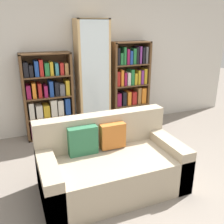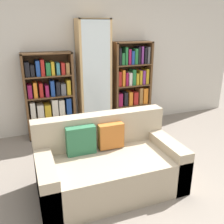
% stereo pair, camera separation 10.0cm
% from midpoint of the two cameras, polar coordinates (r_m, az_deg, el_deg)
% --- Properties ---
extents(ground_plane, '(16.00, 16.00, 0.00)m').
position_cam_midpoint_polar(ground_plane, '(3.25, 9.84, -18.54)').
color(ground_plane, gray).
extents(wall_back, '(6.56, 0.06, 2.70)m').
position_cam_midpoint_polar(wall_back, '(4.88, -4.11, 11.89)').
color(wall_back, beige).
rests_on(wall_back, ground).
extents(couch, '(1.75, 0.94, 0.89)m').
position_cam_midpoint_polar(couch, '(3.21, 0.11, -12.08)').
color(couch, tan).
rests_on(couch, ground).
extents(bookshelf_left, '(0.86, 0.32, 1.54)m').
position_cam_midpoint_polar(bookshelf_left, '(4.64, -13.37, 3.01)').
color(bookshelf_left, brown).
rests_on(bookshelf_left, ground).
extents(display_cabinet, '(0.59, 0.36, 2.09)m').
position_cam_midpoint_polar(display_cabinet, '(4.72, -3.55, 7.79)').
color(display_cabinet, tan).
rests_on(display_cabinet, ground).
extents(bookshelf_right, '(0.76, 0.32, 1.68)m').
position_cam_midpoint_polar(bookshelf_right, '(5.07, 5.05, 5.87)').
color(bookshelf_right, brown).
rests_on(bookshelf_right, ground).
extents(wine_bottle, '(0.09, 0.09, 0.34)m').
position_cam_midpoint_polar(wine_bottle, '(4.52, 8.22, -4.89)').
color(wine_bottle, '#192333').
rests_on(wine_bottle, ground).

